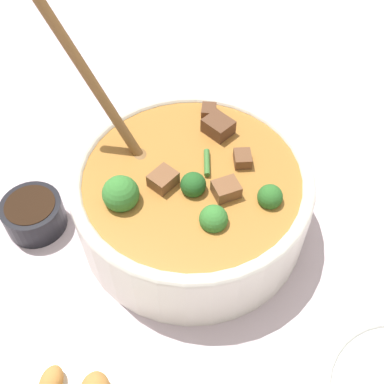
{
  "coord_description": "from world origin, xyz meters",
  "views": [
    {
      "loc": [
        0.34,
        -0.12,
        0.52
      ],
      "look_at": [
        0.0,
        0.0,
        0.06
      ],
      "focal_mm": 45.0,
      "sensor_mm": 36.0,
      "label": 1
    }
  ],
  "objects": [
    {
      "name": "ground_plane",
      "position": [
        0.0,
        0.0,
        0.0
      ],
      "size": [
        4.0,
        4.0,
        0.0
      ],
      "primitive_type": "plane",
      "color": "silver"
    },
    {
      "name": "stew_bowl",
      "position": [
        -0.0,
        -0.0,
        0.06
      ],
      "size": [
        0.29,
        0.29,
        0.27
      ],
      "color": "white",
      "rests_on": "ground_plane"
    },
    {
      "name": "condiment_bowl",
      "position": [
        -0.07,
        -0.19,
        0.02
      ],
      "size": [
        0.08,
        0.08,
        0.04
      ],
      "color": "black",
      "rests_on": "ground_plane"
    }
  ]
}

